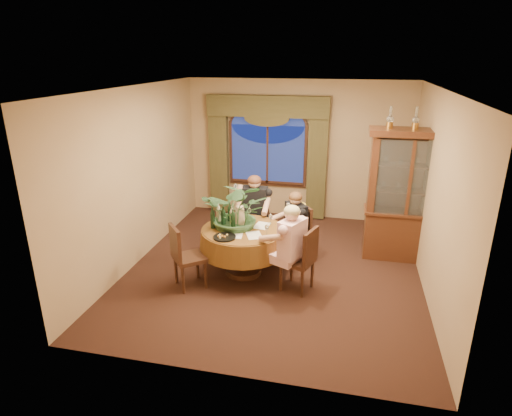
% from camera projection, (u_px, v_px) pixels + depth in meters
% --- Properties ---
extents(floor, '(5.00, 5.00, 0.00)m').
position_uv_depth(floor, '(274.00, 268.00, 6.88)').
color(floor, black).
rests_on(floor, ground).
extents(wall_back, '(4.50, 0.00, 4.50)m').
position_uv_depth(wall_back, '(297.00, 150.00, 8.70)').
color(wall_back, '#A48359').
rests_on(wall_back, ground).
extents(wall_right, '(0.00, 5.00, 5.00)m').
position_uv_depth(wall_right, '(435.00, 195.00, 5.94)').
color(wall_right, '#A48359').
rests_on(wall_right, ground).
extents(ceiling, '(5.00, 5.00, 0.00)m').
position_uv_depth(ceiling, '(277.00, 88.00, 5.93)').
color(ceiling, white).
rests_on(ceiling, wall_back).
extents(window, '(1.62, 0.10, 1.32)m').
position_uv_depth(window, '(267.00, 155.00, 8.79)').
color(window, navy).
rests_on(window, wall_back).
extents(arched_transom, '(1.60, 0.06, 0.44)m').
position_uv_depth(arched_transom, '(268.00, 116.00, 8.52)').
color(arched_transom, navy).
rests_on(arched_transom, wall_back).
extents(drapery_left, '(0.38, 0.14, 2.32)m').
position_uv_depth(drapery_left, '(219.00, 158.00, 8.99)').
color(drapery_left, '#3F3A1D').
rests_on(drapery_left, floor).
extents(drapery_right, '(0.38, 0.14, 2.32)m').
position_uv_depth(drapery_right, '(317.00, 163.00, 8.57)').
color(drapery_right, '#3F3A1D').
rests_on(drapery_right, floor).
extents(swag_valance, '(2.45, 0.16, 0.42)m').
position_uv_depth(swag_valance, '(267.00, 106.00, 8.38)').
color(swag_valance, '#3F3A1D').
rests_on(swag_valance, wall_back).
extents(dining_table, '(1.50, 1.50, 0.75)m').
position_uv_depth(dining_table, '(243.00, 251.00, 6.61)').
color(dining_table, maroon).
rests_on(dining_table, floor).
extents(china_cabinet, '(1.34, 0.53, 2.16)m').
position_uv_depth(china_cabinet, '(406.00, 196.00, 6.90)').
color(china_cabinet, '#3D1E11').
rests_on(china_cabinet, floor).
extents(oil_lamp_left, '(0.11, 0.11, 0.34)m').
position_uv_depth(oil_lamp_left, '(390.00, 117.00, 6.55)').
color(oil_lamp_left, '#A5722D').
rests_on(oil_lamp_left, china_cabinet).
extents(oil_lamp_center, '(0.11, 0.11, 0.34)m').
position_uv_depth(oil_lamp_center, '(416.00, 118.00, 6.47)').
color(oil_lamp_center, '#A5722D').
rests_on(oil_lamp_center, china_cabinet).
extents(oil_lamp_right, '(0.11, 0.11, 0.34)m').
position_uv_depth(oil_lamp_right, '(442.00, 119.00, 6.40)').
color(oil_lamp_right, '#A5722D').
rests_on(oil_lamp_right, china_cabinet).
extents(chair_right, '(0.53, 0.53, 0.96)m').
position_uv_depth(chair_right, '(297.00, 259.00, 6.12)').
color(chair_right, black).
rests_on(chair_right, floor).
extents(chair_back_right, '(0.59, 0.59, 0.96)m').
position_uv_depth(chair_back_right, '(293.00, 236.00, 6.90)').
color(chair_back_right, black).
rests_on(chair_back_right, floor).
extents(chair_back, '(0.43, 0.43, 0.96)m').
position_uv_depth(chair_back, '(255.00, 223.00, 7.43)').
color(chair_back, black).
rests_on(chair_back, floor).
extents(chair_front_left, '(0.59, 0.59, 0.96)m').
position_uv_depth(chair_front_left, '(190.00, 256.00, 6.21)').
color(chair_front_left, black).
rests_on(chair_front_left, floor).
extents(person_pink, '(0.60, 0.62, 1.32)m').
position_uv_depth(person_pink, '(292.00, 250.00, 5.99)').
color(person_pink, '#F5BFC8').
rests_on(person_pink, floor).
extents(person_back, '(0.50, 0.46, 1.36)m').
position_uv_depth(person_back, '(255.00, 213.00, 7.32)').
color(person_back, black).
rests_on(person_back, floor).
extents(person_scarf, '(0.58, 0.59, 1.24)m').
position_uv_depth(person_scarf, '(296.00, 229.00, 6.82)').
color(person_scarf, black).
rests_on(person_scarf, floor).
extents(stoneware_vase, '(0.17, 0.17, 0.31)m').
position_uv_depth(stoneware_vase, '(240.00, 216.00, 6.56)').
color(stoneware_vase, tan).
rests_on(stoneware_vase, dining_table).
extents(centerpiece_plant, '(1.01, 1.12, 0.87)m').
position_uv_depth(centerpiece_plant, '(237.00, 187.00, 6.37)').
color(centerpiece_plant, '#355D35').
rests_on(centerpiece_plant, dining_table).
extents(olive_bowl, '(0.14, 0.14, 0.04)m').
position_uv_depth(olive_bowl, '(244.00, 229.00, 6.41)').
color(olive_bowl, '#485831').
rests_on(olive_bowl, dining_table).
extents(cheese_platter, '(0.33, 0.33, 0.02)m').
position_uv_depth(cheese_platter, '(225.00, 237.00, 6.15)').
color(cheese_platter, black).
rests_on(cheese_platter, dining_table).
extents(wine_bottle_0, '(0.07, 0.07, 0.33)m').
position_uv_depth(wine_bottle_0, '(213.00, 218.00, 6.46)').
color(wine_bottle_0, black).
rests_on(wine_bottle_0, dining_table).
extents(wine_bottle_1, '(0.07, 0.07, 0.33)m').
position_uv_depth(wine_bottle_1, '(230.00, 213.00, 6.67)').
color(wine_bottle_1, black).
rests_on(wine_bottle_1, dining_table).
extents(wine_bottle_2, '(0.07, 0.07, 0.33)m').
position_uv_depth(wine_bottle_2, '(223.00, 217.00, 6.50)').
color(wine_bottle_2, black).
rests_on(wine_bottle_2, dining_table).
extents(wine_bottle_3, '(0.07, 0.07, 0.33)m').
position_uv_depth(wine_bottle_3, '(219.00, 214.00, 6.63)').
color(wine_bottle_3, tan).
rests_on(wine_bottle_3, dining_table).
extents(wine_bottle_4, '(0.07, 0.07, 0.33)m').
position_uv_depth(wine_bottle_4, '(232.00, 216.00, 6.51)').
color(wine_bottle_4, tan).
rests_on(wine_bottle_4, dining_table).
extents(wine_bottle_5, '(0.07, 0.07, 0.33)m').
position_uv_depth(wine_bottle_5, '(233.00, 220.00, 6.38)').
color(wine_bottle_5, black).
rests_on(wine_bottle_5, dining_table).
extents(tasting_paper_0, '(0.31, 0.36, 0.00)m').
position_uv_depth(tasting_paper_0, '(254.00, 235.00, 6.24)').
color(tasting_paper_0, white).
rests_on(tasting_paper_0, dining_table).
extents(tasting_paper_1, '(0.25, 0.33, 0.00)m').
position_uv_depth(tasting_paper_1, '(262.00, 226.00, 6.59)').
color(tasting_paper_1, white).
rests_on(tasting_paper_1, dining_table).
extents(tasting_paper_2, '(0.24, 0.32, 0.00)m').
position_uv_depth(tasting_paper_2, '(235.00, 235.00, 6.26)').
color(tasting_paper_2, white).
rests_on(tasting_paper_2, dining_table).
extents(wine_glass_person_pink, '(0.07, 0.07, 0.18)m').
position_uv_depth(wine_glass_person_pink, '(267.00, 230.00, 6.19)').
color(wine_glass_person_pink, silver).
rests_on(wine_glass_person_pink, dining_table).
extents(wine_glass_person_back, '(0.07, 0.07, 0.18)m').
position_uv_depth(wine_glass_person_back, '(249.00, 213.00, 6.87)').
color(wine_glass_person_back, silver).
rests_on(wine_glass_person_back, dining_table).
extents(wine_glass_person_scarf, '(0.07, 0.07, 0.18)m').
position_uv_depth(wine_glass_person_scarf, '(271.00, 219.00, 6.60)').
color(wine_glass_person_scarf, silver).
rests_on(wine_glass_person_scarf, dining_table).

